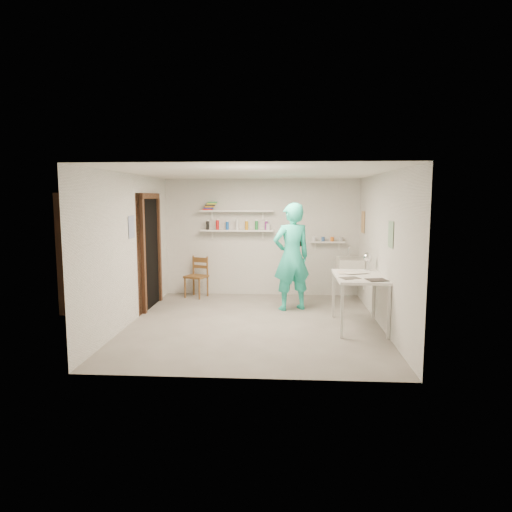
# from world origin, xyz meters

# --- Properties ---
(floor) EXTENTS (4.00, 4.50, 0.02)m
(floor) POSITION_xyz_m (0.00, 0.00, -0.01)
(floor) COLOR slate
(floor) RESTS_ON ground
(ceiling) EXTENTS (4.00, 4.50, 0.02)m
(ceiling) POSITION_xyz_m (0.00, 0.00, 2.41)
(ceiling) COLOR silver
(ceiling) RESTS_ON wall_back
(wall_back) EXTENTS (4.00, 0.02, 2.40)m
(wall_back) POSITION_xyz_m (0.00, 2.26, 1.20)
(wall_back) COLOR silver
(wall_back) RESTS_ON ground
(wall_front) EXTENTS (4.00, 0.02, 2.40)m
(wall_front) POSITION_xyz_m (0.00, -2.26, 1.20)
(wall_front) COLOR silver
(wall_front) RESTS_ON ground
(wall_left) EXTENTS (0.02, 4.50, 2.40)m
(wall_left) POSITION_xyz_m (-2.01, 0.00, 1.20)
(wall_left) COLOR silver
(wall_left) RESTS_ON ground
(wall_right) EXTENTS (0.02, 4.50, 2.40)m
(wall_right) POSITION_xyz_m (2.01, 0.00, 1.20)
(wall_right) COLOR silver
(wall_right) RESTS_ON ground
(doorway_recess) EXTENTS (0.02, 0.90, 2.00)m
(doorway_recess) POSITION_xyz_m (-1.99, 1.05, 1.00)
(doorway_recess) COLOR black
(doorway_recess) RESTS_ON wall_left
(corridor_box) EXTENTS (1.40, 1.50, 2.10)m
(corridor_box) POSITION_xyz_m (-2.70, 1.05, 1.05)
(corridor_box) COLOR brown
(corridor_box) RESTS_ON ground
(door_lintel) EXTENTS (0.06, 1.05, 0.10)m
(door_lintel) POSITION_xyz_m (-1.97, 1.05, 2.05)
(door_lintel) COLOR brown
(door_lintel) RESTS_ON wall_left
(door_jamb_near) EXTENTS (0.06, 0.10, 2.00)m
(door_jamb_near) POSITION_xyz_m (-1.97, 0.55, 1.00)
(door_jamb_near) COLOR brown
(door_jamb_near) RESTS_ON ground
(door_jamb_far) EXTENTS (0.06, 0.10, 2.00)m
(door_jamb_far) POSITION_xyz_m (-1.97, 1.55, 1.00)
(door_jamb_far) COLOR brown
(door_jamb_far) RESTS_ON ground
(shelf_lower) EXTENTS (1.50, 0.22, 0.03)m
(shelf_lower) POSITION_xyz_m (-0.50, 2.13, 1.35)
(shelf_lower) COLOR white
(shelf_lower) RESTS_ON wall_back
(shelf_upper) EXTENTS (1.50, 0.22, 0.03)m
(shelf_upper) POSITION_xyz_m (-0.50, 2.13, 1.75)
(shelf_upper) COLOR white
(shelf_upper) RESTS_ON wall_back
(ledge_shelf) EXTENTS (0.70, 0.14, 0.03)m
(ledge_shelf) POSITION_xyz_m (1.35, 2.17, 1.12)
(ledge_shelf) COLOR white
(ledge_shelf) RESTS_ON wall_back
(poster_left) EXTENTS (0.01, 0.28, 0.36)m
(poster_left) POSITION_xyz_m (-1.99, 0.05, 1.55)
(poster_left) COLOR #334C7F
(poster_left) RESTS_ON wall_left
(poster_right_a) EXTENTS (0.01, 0.34, 0.42)m
(poster_right_a) POSITION_xyz_m (1.99, 1.80, 1.55)
(poster_right_a) COLOR #995933
(poster_right_a) RESTS_ON wall_right
(poster_right_b) EXTENTS (0.01, 0.30, 0.38)m
(poster_right_b) POSITION_xyz_m (1.99, -0.55, 1.50)
(poster_right_b) COLOR #3F724C
(poster_right_b) RESTS_ON wall_right
(belfast_sink) EXTENTS (0.48, 0.60, 0.30)m
(belfast_sink) POSITION_xyz_m (1.75, 1.70, 0.70)
(belfast_sink) COLOR white
(belfast_sink) RESTS_ON wall_right
(man) EXTENTS (0.83, 0.70, 1.93)m
(man) POSITION_xyz_m (0.60, 0.98, 0.97)
(man) COLOR #2AD4B7
(man) RESTS_ON ground
(wall_clock) EXTENTS (0.33, 0.17, 0.35)m
(wall_clock) POSITION_xyz_m (0.69, 1.19, 1.29)
(wall_clock) COLOR beige
(wall_clock) RESTS_ON man
(wooden_chair) EXTENTS (0.51, 0.50, 0.85)m
(wooden_chair) POSITION_xyz_m (-1.31, 1.89, 0.43)
(wooden_chair) COLOR brown
(wooden_chair) RESTS_ON ground
(work_table) EXTENTS (0.74, 1.24, 0.83)m
(work_table) POSITION_xyz_m (1.64, -0.11, 0.41)
(work_table) COLOR white
(work_table) RESTS_ON ground
(desk_lamp) EXTENTS (0.16, 0.16, 0.16)m
(desk_lamp) POSITION_xyz_m (1.84, 0.39, 1.05)
(desk_lamp) COLOR silver
(desk_lamp) RESTS_ON work_table
(spray_cans) EXTENTS (1.26, 0.06, 0.17)m
(spray_cans) POSITION_xyz_m (-0.50, 2.13, 1.45)
(spray_cans) COLOR black
(spray_cans) RESTS_ON shelf_lower
(book_stack) EXTENTS (0.28, 0.14, 0.17)m
(book_stack) POSITION_xyz_m (-1.05, 2.13, 1.85)
(book_stack) COLOR red
(book_stack) RESTS_ON shelf_upper
(ledge_pots) EXTENTS (0.48, 0.07, 0.09)m
(ledge_pots) POSITION_xyz_m (1.35, 2.17, 1.18)
(ledge_pots) COLOR silver
(ledge_pots) RESTS_ON ledge_shelf
(papers) EXTENTS (0.30, 0.22, 0.02)m
(papers) POSITION_xyz_m (1.64, -0.11, 0.84)
(papers) COLOR silver
(papers) RESTS_ON work_table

